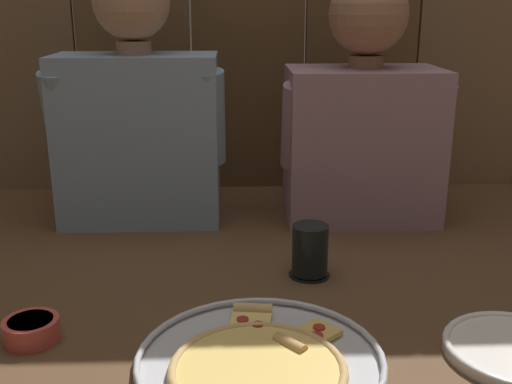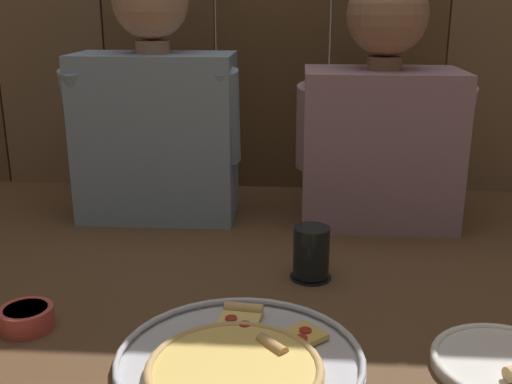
{
  "view_description": "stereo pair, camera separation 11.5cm",
  "coord_description": "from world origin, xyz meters",
  "px_view_note": "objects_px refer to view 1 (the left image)",
  "views": [
    {
      "loc": [
        -0.04,
        -1.0,
        0.52
      ],
      "look_at": [
        -0.0,
        0.1,
        0.18
      ],
      "focal_mm": 43.33,
      "sensor_mm": 36.0,
      "label": 1
    },
    {
      "loc": [
        0.07,
        -1.0,
        0.52
      ],
      "look_at": [
        -0.0,
        0.1,
        0.18
      ],
      "focal_mm": 43.33,
      "sensor_mm": 36.0,
      "label": 2
    }
  ],
  "objects_px": {
    "pizza_tray": "(260,362)",
    "dipping_bowl": "(31,329)",
    "drinking_glass": "(310,251)",
    "diner_right": "(363,111)",
    "diner_left": "(137,107)"
  },
  "relations": [
    {
      "from": "pizza_tray",
      "to": "dipping_bowl",
      "type": "distance_m",
      "value": 0.37
    },
    {
      "from": "dipping_bowl",
      "to": "drinking_glass",
      "type": "bearing_deg",
      "value": 25.69
    },
    {
      "from": "pizza_tray",
      "to": "diner_right",
      "type": "xyz_separation_m",
      "value": [
        0.28,
        0.67,
        0.26
      ]
    },
    {
      "from": "dipping_bowl",
      "to": "diner_right",
      "type": "xyz_separation_m",
      "value": [
        0.64,
        0.58,
        0.25
      ]
    },
    {
      "from": "pizza_tray",
      "to": "diner_left",
      "type": "bearing_deg",
      "value": 111.57
    },
    {
      "from": "drinking_glass",
      "to": "diner_right",
      "type": "height_order",
      "value": "diner_right"
    },
    {
      "from": "pizza_tray",
      "to": "diner_right",
      "type": "bearing_deg",
      "value": 67.41
    },
    {
      "from": "diner_left",
      "to": "dipping_bowl",
      "type": "bearing_deg",
      "value": -99.77
    },
    {
      "from": "drinking_glass",
      "to": "dipping_bowl",
      "type": "relative_size",
      "value": 1.19
    },
    {
      "from": "pizza_tray",
      "to": "diner_left",
      "type": "height_order",
      "value": "diner_left"
    },
    {
      "from": "pizza_tray",
      "to": "dipping_bowl",
      "type": "bearing_deg",
      "value": 165.95
    },
    {
      "from": "diner_left",
      "to": "drinking_glass",
      "type": "bearing_deg",
      "value": -42.79
    },
    {
      "from": "pizza_tray",
      "to": "drinking_glass",
      "type": "bearing_deg",
      "value": 70.67
    },
    {
      "from": "dipping_bowl",
      "to": "diner_left",
      "type": "relative_size",
      "value": 0.14
    },
    {
      "from": "pizza_tray",
      "to": "diner_left",
      "type": "relative_size",
      "value": 0.61
    }
  ]
}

